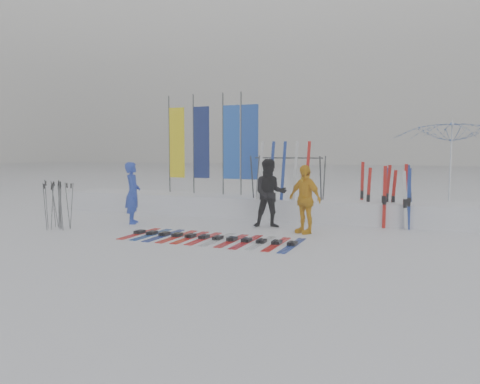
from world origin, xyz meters
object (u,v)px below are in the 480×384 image
at_px(person_black, 270,193).
at_px(person_yellow, 305,199).
at_px(tent_canopy, 451,170).
at_px(person_blue, 133,193).
at_px(ski_row, 211,238).
at_px(ski_rack, 288,172).

xyz_separation_m(person_black, person_yellow, (1.04, -0.51, -0.06)).
relative_size(person_yellow, tent_canopy, 0.51).
bearing_deg(tent_canopy, person_blue, -155.35).
height_order(tent_canopy, ski_row, tent_canopy).
relative_size(person_black, person_yellow, 1.07).
bearing_deg(person_black, ski_rack, 67.47).
bearing_deg(tent_canopy, person_black, -146.22).
height_order(person_yellow, tent_canopy, tent_canopy).
bearing_deg(person_yellow, tent_canopy, 74.80).
xyz_separation_m(person_blue, person_yellow, (4.72, 0.26, -0.01)).
bearing_deg(person_blue, person_black, -106.33).
distance_m(person_blue, tent_canopy, 8.89).
distance_m(person_blue, ski_rack, 4.39).
bearing_deg(tent_canopy, ski_row, -135.38).
bearing_deg(tent_canopy, ski_rack, -161.39).
height_order(person_black, ski_row, person_black).
bearing_deg(ski_row, ski_rack, 78.11).
xyz_separation_m(ski_row, ski_rack, (0.75, 3.56, 1.35)).
relative_size(person_yellow, ski_row, 0.42).
distance_m(person_black, ski_rack, 1.56).
bearing_deg(person_black, ski_row, -129.07).
distance_m(person_black, ski_row, 2.36).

